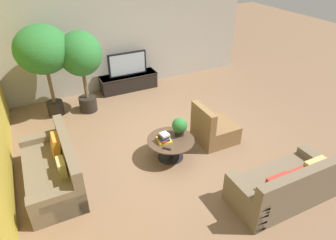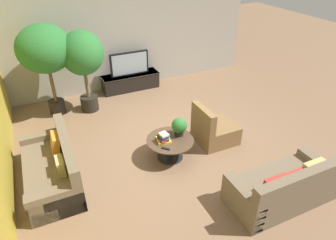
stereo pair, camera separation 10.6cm
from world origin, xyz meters
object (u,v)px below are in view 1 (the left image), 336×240
(couch_near_entry, at_px, (285,186))
(media_console, at_px, (129,82))
(potted_palm_tall, at_px, (43,51))
(potted_palm_corner, at_px, (81,57))
(couch_by_wall, at_px, (54,171))
(coffee_table, at_px, (171,145))
(armchair_wicker, at_px, (213,130))
(potted_plant_tabletop, at_px, (180,126))
(television, at_px, (127,64))

(couch_near_entry, bearing_deg, media_console, -80.46)
(media_console, relative_size, potted_palm_tall, 0.74)
(potted_palm_tall, relative_size, potted_palm_corner, 1.09)
(couch_by_wall, bearing_deg, potted_palm_corner, 154.05)
(potted_palm_tall, bearing_deg, couch_near_entry, -57.18)
(coffee_table, height_order, potted_palm_tall, potted_palm_tall)
(couch_by_wall, height_order, armchair_wicker, armchair_wicker)
(media_console, relative_size, couch_near_entry, 0.90)
(couch_by_wall, xyz_separation_m, armchair_wicker, (3.23, -0.13, -0.01))
(coffee_table, bearing_deg, potted_palm_tall, 122.65)
(couch_by_wall, bearing_deg, media_console, 141.09)
(media_console, bearing_deg, armchair_wicker, -76.79)
(couch_near_entry, bearing_deg, coffee_table, -56.90)
(media_console, bearing_deg, potted_plant_tabletop, -91.70)
(potted_palm_tall, bearing_deg, coffee_table, -57.35)
(armchair_wicker, distance_m, potted_plant_tabletop, 0.92)
(armchair_wicker, bearing_deg, potted_palm_tall, 47.05)
(television, bearing_deg, potted_palm_tall, -165.45)
(television, height_order, couch_near_entry, television)
(couch_near_entry, bearing_deg, potted_palm_corner, -63.56)
(television, bearing_deg, armchair_wicker, -76.78)
(television, xyz_separation_m, couch_by_wall, (-2.48, -3.07, -0.48))
(television, height_order, potted_plant_tabletop, television)
(media_console, height_order, couch_near_entry, couch_near_entry)
(couch_by_wall, distance_m, couch_near_entry, 3.93)
(media_console, height_order, potted_palm_corner, potted_palm_corner)
(television, distance_m, couch_by_wall, 3.97)
(couch_by_wall, distance_m, potted_plant_tabletop, 2.41)
(potted_palm_corner, bearing_deg, couch_by_wall, -115.95)
(television, relative_size, potted_palm_corner, 0.54)
(couch_by_wall, height_order, potted_palm_corner, potted_palm_corner)
(coffee_table, bearing_deg, television, 84.46)
(coffee_table, xyz_separation_m, potted_palm_corner, (-1.01, 2.60, 1.10))
(couch_near_entry, height_order, potted_plant_tabletop, couch_near_entry)
(media_console, xyz_separation_m, armchair_wicker, (0.75, -3.20, 0.04))
(couch_near_entry, height_order, armchair_wicker, armchair_wicker)
(media_console, xyz_separation_m, television, (-0.00, -0.00, 0.53))
(potted_palm_tall, xyz_separation_m, potted_palm_corner, (0.76, -0.17, -0.19))
(potted_palm_corner, bearing_deg, media_console, 28.30)
(television, relative_size, armchair_wicker, 1.26)
(potted_palm_corner, bearing_deg, potted_plant_tabletop, -63.94)
(media_console, bearing_deg, potted_palm_tall, -165.41)
(couch_near_entry, xyz_separation_m, potted_plant_tabletop, (-0.96, 1.89, 0.34))
(coffee_table, xyz_separation_m, couch_near_entry, (1.18, -1.82, -0.01))
(media_console, height_order, coffee_table, media_console)
(television, xyz_separation_m, potted_plant_tabletop, (-0.10, -3.25, -0.13))
(television, distance_m, couch_near_entry, 5.22)
(couch_by_wall, distance_m, potted_palm_tall, 2.87)
(armchair_wicker, bearing_deg, media_console, 13.21)
(media_console, distance_m, television, 0.53)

